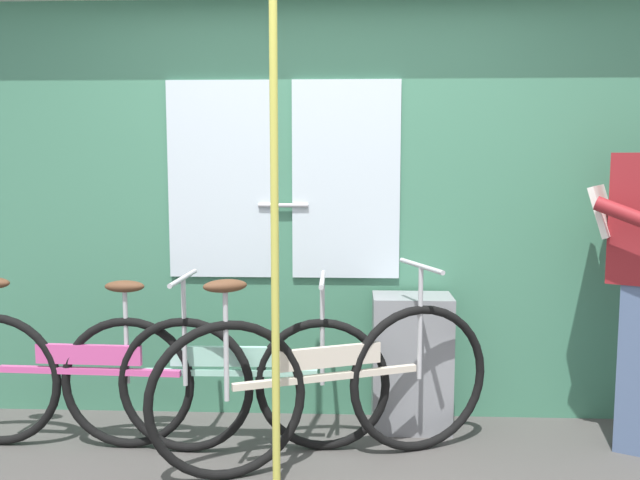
% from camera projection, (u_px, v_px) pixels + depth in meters
% --- Properties ---
extents(train_door_wall, '(5.08, 0.28, 2.38)m').
position_uv_depth(train_door_wall, '(318.00, 200.00, 3.92)').
color(train_door_wall, '#427F60').
rests_on(train_door_wall, ground_plane).
extents(bicycle_near_door, '(1.69, 0.44, 0.90)m').
position_uv_depth(bicycle_near_door, '(88.00, 378.00, 3.51)').
color(bicycle_near_door, black).
rests_on(bicycle_near_door, ground_plane).
extents(bicycle_leaning_behind, '(1.68, 0.44, 0.89)m').
position_uv_depth(bicycle_leaning_behind, '(223.00, 379.00, 3.51)').
color(bicycle_leaning_behind, black).
rests_on(bicycle_leaning_behind, ground_plane).
extents(bicycle_by_pole, '(1.63, 0.73, 0.96)m').
position_uv_depth(bicycle_by_pole, '(326.00, 385.00, 3.32)').
color(bicycle_by_pole, black).
rests_on(bicycle_by_pole, ground_plane).
extents(trash_bin_by_wall, '(0.43, 0.28, 0.74)m').
position_uv_depth(trash_bin_by_wall, '(412.00, 362.00, 3.78)').
color(trash_bin_by_wall, gray).
rests_on(trash_bin_by_wall, ground_plane).
extents(handrail_pole, '(0.04, 0.04, 2.34)m').
position_uv_depth(handrail_pole, '(275.00, 230.00, 3.01)').
color(handrail_pole, '#C6C14C').
rests_on(handrail_pole, ground_plane).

